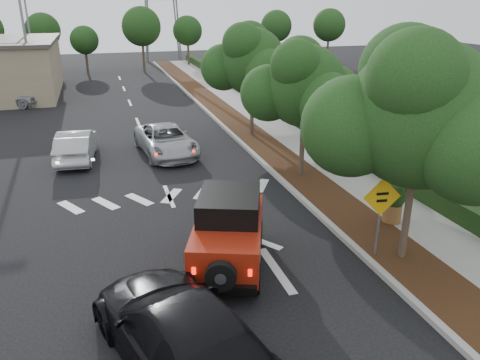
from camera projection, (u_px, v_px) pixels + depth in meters
name	position (u px, v px, depth m)	size (l,w,h in m)	color
ground	(205.00, 282.00, 12.21)	(120.00, 120.00, 0.00)	black
curb	(239.00, 141.00, 24.15)	(0.20, 70.00, 0.15)	#9E9B93
planting_strip	(258.00, 140.00, 24.43)	(1.80, 70.00, 0.12)	black
sidewalk	(291.00, 137.00, 24.95)	(2.00, 70.00, 0.12)	gray
hedge	(316.00, 129.00, 25.21)	(0.80, 70.00, 0.80)	black
transmission_tower	(164.00, 61.00, 56.69)	(7.00, 4.00, 28.00)	slate
street_tree_near	(401.00, 259.00, 13.29)	(3.80, 3.80, 5.92)	black
street_tree_mid	(301.00, 176.00, 19.54)	(3.20, 3.20, 5.32)	black
street_tree_far	(252.00, 136.00, 25.34)	(3.40, 3.40, 5.62)	black
light_pole_a	(36.00, 103.00, 33.64)	(2.00, 0.22, 9.00)	slate
light_pole_b	(37.00, 79.00, 44.08)	(2.00, 0.22, 9.00)	slate
red_jeep	(229.00, 229.00, 12.78)	(2.93, 4.15, 2.03)	black
silver_suv_ahead	(166.00, 140.00, 22.16)	(2.26, 4.89, 1.36)	#9EA1A6
black_suv_oncoming	(183.00, 334.00, 9.07)	(2.28, 5.61, 1.63)	black
silver_sedan_oncoming	(76.00, 145.00, 21.32)	(1.49, 4.26, 1.40)	#9EA1A6
parked_suv	(8.00, 95.00, 32.22)	(1.86, 4.62, 1.57)	#929499
speed_hump_sign	(381.00, 207.00, 12.76)	(1.09, 0.16, 2.33)	slate
terracotta_planter	(394.00, 200.00, 15.04)	(0.75, 0.75, 1.31)	brown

